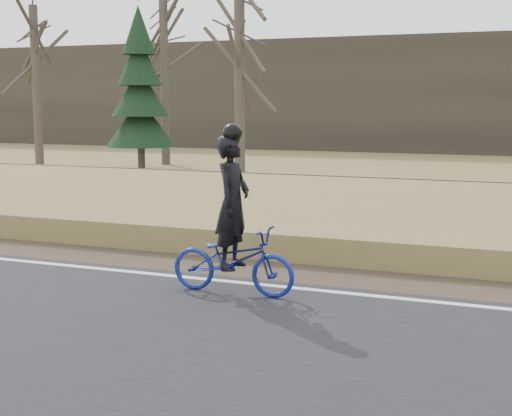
% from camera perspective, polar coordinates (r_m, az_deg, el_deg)
% --- Properties ---
extents(ground, '(120.00, 120.00, 0.00)m').
position_cam_1_polar(ground, '(11.00, -12.39, -5.38)').
color(ground, olive).
rests_on(ground, ground).
extents(edge_line, '(120.00, 0.12, 0.01)m').
position_cam_1_polar(edge_line, '(11.15, -11.83, -4.83)').
color(edge_line, silver).
rests_on(edge_line, road).
extents(shoulder, '(120.00, 1.60, 0.04)m').
position_cam_1_polar(shoulder, '(11.99, -9.20, -4.06)').
color(shoulder, '#473A2B').
rests_on(shoulder, ground).
extents(embankment, '(120.00, 5.00, 0.44)m').
position_cam_1_polar(embankment, '(14.56, -3.22, -0.94)').
color(embankment, olive).
rests_on(embankment, ground).
extents(ballast, '(120.00, 3.00, 0.45)m').
position_cam_1_polar(ballast, '(18.05, 1.82, 0.90)').
color(ballast, slate).
rests_on(ballast, ground).
extents(railroad, '(120.00, 2.40, 0.29)m').
position_cam_1_polar(railroad, '(18.01, 1.82, 1.86)').
color(railroad, black).
rests_on(railroad, ballast).
extents(treeline_backdrop, '(120.00, 4.00, 6.00)m').
position_cam_1_polar(treeline_backdrop, '(39.32, 12.80, 8.83)').
color(treeline_backdrop, '#383328').
rests_on(treeline_backdrop, ground).
extents(cyclist, '(1.73, 0.65, 2.27)m').
position_cam_1_polar(cyclist, '(9.44, -1.87, -2.54)').
color(cyclist, navy).
rests_on(cyclist, road).
extents(bare_tree_far_left, '(0.36, 0.36, 6.47)m').
position_cam_1_polar(bare_tree_far_left, '(30.77, -17.16, 9.27)').
color(bare_tree_far_left, brown).
rests_on(bare_tree_far_left, ground).
extents(bare_tree_left, '(0.36, 0.36, 8.29)m').
position_cam_1_polar(bare_tree_left, '(30.30, -7.36, 11.31)').
color(bare_tree_left, brown).
rests_on(bare_tree_left, ground).
extents(bare_tree_near_left, '(0.36, 0.36, 7.67)m').
position_cam_1_polar(bare_tree_near_left, '(24.40, -1.33, 11.36)').
color(bare_tree_near_left, brown).
rests_on(bare_tree_near_left, ground).
extents(conifer, '(2.60, 2.60, 6.18)m').
position_cam_1_polar(conifer, '(27.53, -9.27, 9.03)').
color(conifer, brown).
rests_on(conifer, ground).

